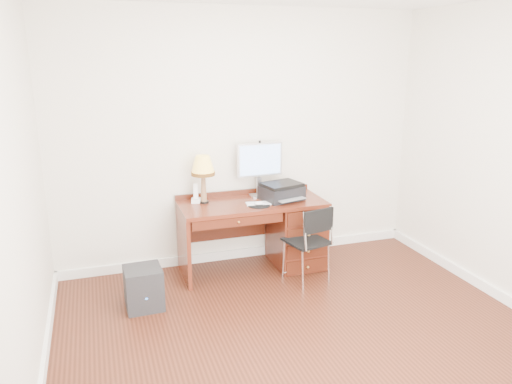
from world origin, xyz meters
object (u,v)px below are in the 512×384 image
object	(u,v)px
monitor	(260,163)
phone	(196,197)
equipment_box	(144,288)
chair	(309,237)
leg_lamp	(203,168)
printer	(282,191)
desk	(281,229)

from	to	relation	value
monitor	phone	bearing A→B (deg)	-178.42
monitor	equipment_box	bearing A→B (deg)	-154.91
phone	chair	world-z (taller)	phone
leg_lamp	phone	bearing A→B (deg)	153.63
phone	equipment_box	distance (m)	1.10
printer	leg_lamp	distance (m)	0.86
desk	printer	bearing A→B (deg)	-97.48
desk	leg_lamp	size ratio (longest dim) A/B	3.05
printer	phone	distance (m)	0.89
phone	chair	xyz separation A→B (m)	(0.98, -0.66, -0.32)
desk	leg_lamp	world-z (taller)	leg_lamp
monitor	equipment_box	size ratio (longest dim) A/B	1.50
monitor	phone	xyz separation A→B (m)	(-0.71, -0.05, -0.30)
monitor	chair	world-z (taller)	monitor
chair	printer	bearing A→B (deg)	89.20
leg_lamp	chair	bearing A→B (deg)	-34.53
leg_lamp	equipment_box	distance (m)	1.31
phone	monitor	bearing A→B (deg)	19.02
leg_lamp	equipment_box	bearing A→B (deg)	-139.04
monitor	leg_lamp	xyz separation A→B (m)	(-0.64, -0.09, 0.00)
desk	chair	xyz separation A→B (m)	(0.11, -0.51, 0.08)
desk	equipment_box	xyz separation A→B (m)	(-1.51, -0.50, -0.22)
leg_lamp	phone	distance (m)	0.31
phone	chair	size ratio (longest dim) A/B	0.25
leg_lamp	equipment_box	xyz separation A→B (m)	(-0.71, -0.61, -0.92)
chair	phone	bearing A→B (deg)	132.74
printer	leg_lamp	bearing A→B (deg)	155.92
monitor	printer	bearing A→B (deg)	-56.29
monitor	equipment_box	xyz separation A→B (m)	(-1.34, -0.70, -0.92)
desk	monitor	distance (m)	0.75
leg_lamp	chair	size ratio (longest dim) A/B	0.61
leg_lamp	phone	size ratio (longest dim) A/B	2.49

